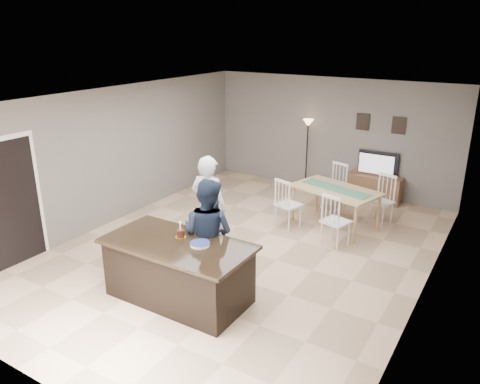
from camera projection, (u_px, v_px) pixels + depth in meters
The scene contains 14 objects.
floor at pixel (243, 251), 8.34m from camera, with size 8.00×8.00×0.00m, color tan.
room_shell at pixel (243, 160), 7.78m from camera, with size 8.00×8.00×8.00m.
kitchen_island at pixel (179, 270), 6.74m from camera, with size 2.15×1.10×0.90m.
tv_console at pixel (374, 188), 10.67m from camera, with size 1.20×0.40×0.60m, color brown.
television at pixel (377, 164), 10.54m from camera, with size 0.91×0.12×0.53m, color black.
tv_screen_glow at pixel (376, 164), 10.47m from camera, with size 0.78×0.78×0.00m, color orange.
picture_frames at pixel (381, 124), 10.38m from camera, with size 1.10×0.02×0.38m.
doorway at pixel (12, 192), 7.56m from camera, with size 0.00×2.10×2.65m.
woman at pixel (209, 207), 7.88m from camera, with size 0.66×0.43×1.80m, color silver.
man at pixel (208, 234), 6.98m from camera, with size 0.83×0.65×1.72m, color #192337.
birthday_cake at pixel (181, 233), 6.75m from camera, with size 0.16×0.16×0.24m.
plate_stack at pixel (200, 244), 6.50m from camera, with size 0.28×0.28×0.04m.
dining_table at pixel (335, 195), 9.20m from camera, with size 2.04×2.24×1.02m.
floor_lamp at pixel (308, 135), 11.19m from camera, with size 0.26×0.26×1.71m.
Camera 1 is at (3.90, -6.43, 3.77)m, focal length 35.00 mm.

